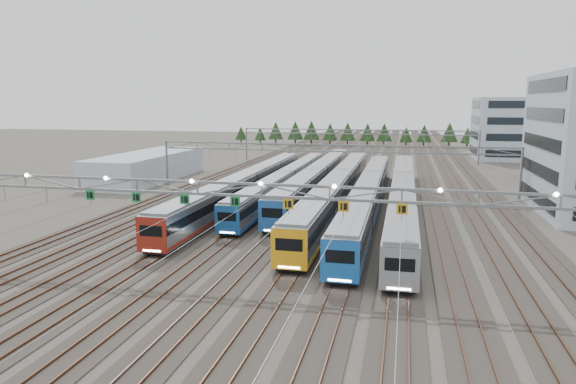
% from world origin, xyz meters
% --- Properties ---
extents(ground, '(400.00, 400.00, 0.00)m').
position_xyz_m(ground, '(0.00, 0.00, 0.00)').
color(ground, '#47423A').
rests_on(ground, ground).
extents(track_bed, '(54.00, 260.00, 5.42)m').
position_xyz_m(track_bed, '(0.00, 100.00, 1.49)').
color(track_bed, '#2D2823').
rests_on(track_bed, ground).
extents(train_a, '(3.05, 59.73, 3.98)m').
position_xyz_m(train_a, '(-11.25, 31.95, 2.24)').
color(train_a, black).
rests_on(train_a, ground).
extents(train_b, '(2.80, 56.24, 3.64)m').
position_xyz_m(train_b, '(-6.75, 38.33, 2.07)').
color(train_b, black).
rests_on(train_b, ground).
extents(train_c, '(3.13, 59.18, 4.08)m').
position_xyz_m(train_c, '(-2.25, 41.45, 2.29)').
color(train_c, black).
rests_on(train_c, ground).
extents(train_d, '(3.17, 63.87, 4.13)m').
position_xyz_m(train_d, '(2.25, 32.04, 2.32)').
color(train_d, black).
rests_on(train_d, ground).
extents(train_e, '(3.08, 62.06, 4.02)m').
position_xyz_m(train_e, '(6.75, 28.99, 2.26)').
color(train_e, black).
rests_on(train_e, ground).
extents(train_f, '(3.00, 65.69, 3.91)m').
position_xyz_m(train_f, '(11.25, 30.03, 2.21)').
color(train_f, black).
rests_on(train_f, ground).
extents(gantry_near, '(56.36, 0.61, 8.08)m').
position_xyz_m(gantry_near, '(-0.05, -0.12, 7.09)').
color(gantry_near, slate).
rests_on(gantry_near, ground).
extents(gantry_mid, '(56.36, 0.36, 8.00)m').
position_xyz_m(gantry_mid, '(0.00, 40.00, 6.39)').
color(gantry_mid, slate).
rests_on(gantry_mid, ground).
extents(gantry_far, '(56.36, 0.36, 8.00)m').
position_xyz_m(gantry_far, '(0.00, 85.00, 6.39)').
color(gantry_far, slate).
rests_on(gantry_far, ground).
extents(depot_bldg_mid, '(14.00, 16.00, 10.88)m').
position_xyz_m(depot_bldg_mid, '(40.97, 61.18, 5.44)').
color(depot_bldg_mid, '#AABDCB').
rests_on(depot_bldg_mid, ground).
extents(depot_bldg_north, '(22.00, 18.00, 15.57)m').
position_xyz_m(depot_bldg_north, '(39.67, 100.80, 7.78)').
color(depot_bldg_north, '#AABDCB').
rests_on(depot_bldg_north, ground).
extents(west_shed, '(10.00, 30.00, 4.91)m').
position_xyz_m(west_shed, '(-35.70, 47.65, 2.46)').
color(west_shed, '#AABDCB').
rests_on(west_shed, ground).
extents(treeline, '(106.40, 5.60, 7.02)m').
position_xyz_m(treeline, '(5.40, 131.80, 4.23)').
color(treeline, '#332114').
rests_on(treeline, ground).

